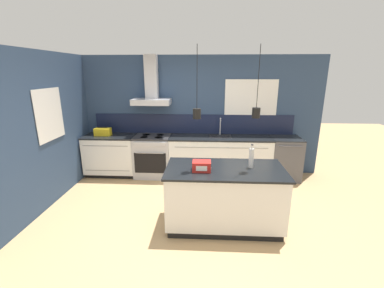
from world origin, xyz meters
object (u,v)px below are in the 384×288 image
at_px(red_supply_box, 202,166).
at_px(yellow_toolbox, 103,132).
at_px(book_stack, 202,166).
at_px(bottle_on_island, 251,158).
at_px(oven_range, 153,156).
at_px(dishwasher, 284,158).

xyz_separation_m(red_supply_box, yellow_toolbox, (-2.20, 1.96, 0.01)).
bearing_deg(red_supply_box, book_stack, 84.13).
height_order(bottle_on_island, red_supply_box, bottle_on_island).
relative_size(book_stack, red_supply_box, 1.44).
relative_size(bottle_on_island, yellow_toolbox, 1.03).
relative_size(bottle_on_island, book_stack, 0.94).
bearing_deg(bottle_on_island, book_stack, -174.87).
height_order(oven_range, book_stack, book_stack).
bearing_deg(oven_range, book_stack, -58.81).
height_order(oven_range, bottle_on_island, bottle_on_island).
bearing_deg(book_stack, yellow_toolbox, 140.00).
bearing_deg(book_stack, oven_range, 121.19).
distance_m(oven_range, red_supply_box, 2.31).
relative_size(dishwasher, bottle_on_island, 2.60).
relative_size(dishwasher, yellow_toolbox, 2.68).
relative_size(bottle_on_island, red_supply_box, 1.36).
xyz_separation_m(oven_range, bottle_on_island, (1.82, -1.78, 0.60)).
distance_m(book_stack, red_supply_box, 0.11).
bearing_deg(yellow_toolbox, dishwasher, -0.00).
xyz_separation_m(bottle_on_island, red_supply_box, (-0.72, -0.17, -0.08)).
height_order(oven_range, red_supply_box, red_supply_box).
bearing_deg(bottle_on_island, oven_range, 135.63).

